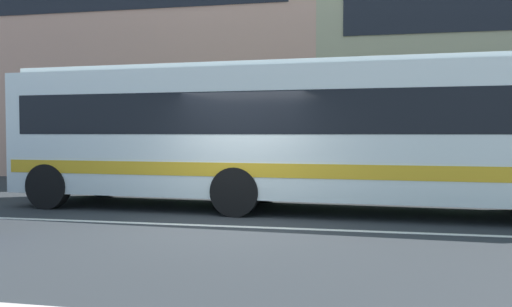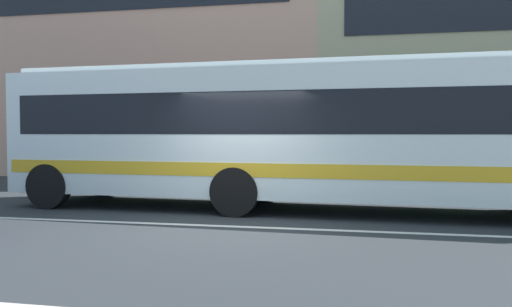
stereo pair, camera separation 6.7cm
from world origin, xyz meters
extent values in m
plane|color=#292D30|center=(0.00, 0.00, 0.00)|extent=(160.00, 160.00, 0.00)
cube|color=silver|center=(0.00, 0.00, 0.00)|extent=(60.00, 0.16, 0.01)
cube|color=#266427|center=(1.92, 5.78, 0.54)|extent=(18.98, 1.10, 1.09)
cube|color=tan|center=(-11.02, 14.20, 6.44)|extent=(23.62, 10.57, 12.88)
cube|color=silver|center=(0.69, 2.24, 1.69)|extent=(12.33, 3.15, 2.68)
cube|color=black|center=(0.69, 2.24, 2.09)|extent=(11.60, 3.14, 0.86)
cube|color=gold|center=(0.69, 2.24, 0.95)|extent=(12.09, 3.17, 0.28)
cube|color=white|center=(0.69, 2.24, 3.09)|extent=(11.82, 2.73, 0.12)
cylinder|color=black|center=(-0.02, 3.44, 0.50)|extent=(1.01, 0.33, 1.00)
cylinder|color=black|center=(-0.14, 1.13, 0.50)|extent=(1.01, 0.33, 1.00)
cylinder|color=black|center=(-4.35, 3.67, 0.50)|extent=(1.01, 0.33, 1.00)
cylinder|color=black|center=(-4.47, 1.35, 0.50)|extent=(1.01, 0.33, 1.00)
camera|label=1|loc=(2.37, -9.14, 1.69)|focal=36.93mm
camera|label=2|loc=(2.44, -9.13, 1.69)|focal=36.93mm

